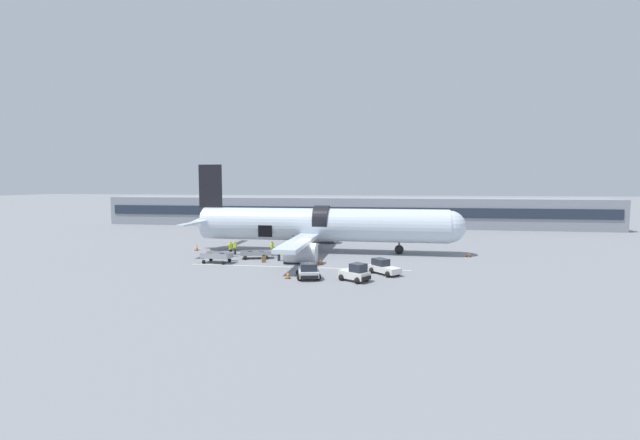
{
  "coord_description": "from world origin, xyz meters",
  "views": [
    {
      "loc": [
        7.99,
        -43.33,
        8.42
      ],
      "look_at": [
        0.29,
        4.4,
        4.24
      ],
      "focal_mm": 24.0,
      "sensor_mm": 36.0,
      "label": 1
    }
  ],
  "objects_px": {
    "ground_crew_supervisor": "(285,249)",
    "ground_crew_marshal": "(285,256)",
    "baggage_cart_queued": "(217,257)",
    "baggage_cart_loading": "(256,255)",
    "ground_crew_loader_b": "(279,253)",
    "baggage_tug_mid": "(355,273)",
    "suitcase_on_tarmac_upright": "(264,259)",
    "ground_crew_loader_a": "(231,248)",
    "airplane": "(319,226)",
    "ground_crew_driver": "(235,247)",
    "baggage_tug_lead": "(384,268)",
    "baggage_tug_rear": "(308,271)",
    "ground_crew_helper": "(272,248)"
  },
  "relations": [
    {
      "from": "baggage_tug_rear",
      "to": "ground_crew_helper",
      "type": "distance_m",
      "value": 13.4
    },
    {
      "from": "baggage_tug_rear",
      "to": "ground_crew_supervisor",
      "type": "distance_m",
      "value": 10.98
    },
    {
      "from": "baggage_tug_lead",
      "to": "ground_crew_marshal",
      "type": "distance_m",
      "value": 10.74
    },
    {
      "from": "baggage_tug_lead",
      "to": "ground_crew_helper",
      "type": "bearing_deg",
      "value": 146.03
    },
    {
      "from": "baggage_tug_rear",
      "to": "suitcase_on_tarmac_upright",
      "type": "bearing_deg",
      "value": 132.38
    },
    {
      "from": "ground_crew_marshal",
      "to": "baggage_tug_mid",
      "type": "bearing_deg",
      "value": -39.8
    },
    {
      "from": "ground_crew_driver",
      "to": "airplane",
      "type": "bearing_deg",
      "value": 20.44
    },
    {
      "from": "baggage_tug_lead",
      "to": "ground_crew_driver",
      "type": "xyz_separation_m",
      "value": [
        -17.46,
        8.17,
        0.25
      ]
    },
    {
      "from": "ground_crew_loader_b",
      "to": "ground_crew_supervisor",
      "type": "xyz_separation_m",
      "value": [
        0.23,
        2.06,
        0.06
      ]
    },
    {
      "from": "airplane",
      "to": "baggage_cart_loading",
      "type": "relative_size",
      "value": 7.93
    },
    {
      "from": "ground_crew_driver",
      "to": "suitcase_on_tarmac_upright",
      "type": "height_order",
      "value": "ground_crew_driver"
    },
    {
      "from": "ground_crew_helper",
      "to": "ground_crew_marshal",
      "type": "xyz_separation_m",
      "value": [
        2.89,
        -5.57,
        0.07
      ]
    },
    {
      "from": "baggage_cart_queued",
      "to": "baggage_cart_loading",
      "type": "bearing_deg",
      "value": 44.4
    },
    {
      "from": "airplane",
      "to": "ground_crew_loader_b",
      "type": "xyz_separation_m",
      "value": [
        -3.3,
        -6.6,
        -2.36
      ]
    },
    {
      "from": "ground_crew_supervisor",
      "to": "ground_crew_marshal",
      "type": "xyz_separation_m",
      "value": [
        0.87,
        -3.88,
        -0.03
      ]
    },
    {
      "from": "ground_crew_loader_a",
      "to": "baggage_cart_queued",
      "type": "bearing_deg",
      "value": -90.35
    },
    {
      "from": "airplane",
      "to": "baggage_tug_rear",
      "type": "height_order",
      "value": "airplane"
    },
    {
      "from": "ground_crew_driver",
      "to": "ground_crew_supervisor",
      "type": "xyz_separation_m",
      "value": [
        6.37,
        -1.03,
        0.09
      ]
    },
    {
      "from": "airplane",
      "to": "suitcase_on_tarmac_upright",
      "type": "distance_m",
      "value": 9.57
    },
    {
      "from": "baggage_tug_rear",
      "to": "baggage_tug_lead",
      "type": "bearing_deg",
      "value": 23.47
    },
    {
      "from": "baggage_tug_mid",
      "to": "baggage_cart_loading",
      "type": "distance_m",
      "value": 15.08
    },
    {
      "from": "airplane",
      "to": "ground_crew_loader_b",
      "type": "relative_size",
      "value": 20.16
    },
    {
      "from": "airplane",
      "to": "baggage_cart_loading",
      "type": "xyz_separation_m",
      "value": [
        -6.21,
        -5.63,
        -2.81
      ]
    },
    {
      "from": "ground_crew_driver",
      "to": "ground_crew_supervisor",
      "type": "bearing_deg",
      "value": -9.16
    },
    {
      "from": "ground_crew_driver",
      "to": "suitcase_on_tarmac_upright",
      "type": "xyz_separation_m",
      "value": [
        4.81,
        -4.34,
        -0.5
      ]
    },
    {
      "from": "baggage_tug_rear",
      "to": "suitcase_on_tarmac_upright",
      "type": "relative_size",
      "value": 4.21
    },
    {
      "from": "baggage_tug_mid",
      "to": "ground_crew_loader_b",
      "type": "distance_m",
      "value": 12.24
    },
    {
      "from": "baggage_tug_mid",
      "to": "airplane",
      "type": "bearing_deg",
      "value": 110.66
    },
    {
      "from": "ground_crew_marshal",
      "to": "ground_crew_loader_b",
      "type": "bearing_deg",
      "value": 121.03
    },
    {
      "from": "baggage_cart_queued",
      "to": "ground_crew_loader_a",
      "type": "distance_m",
      "value": 3.97
    },
    {
      "from": "baggage_cart_loading",
      "to": "ground_crew_supervisor",
      "type": "height_order",
      "value": "ground_crew_supervisor"
    },
    {
      "from": "ground_crew_supervisor",
      "to": "ground_crew_marshal",
      "type": "relative_size",
      "value": 1.04
    },
    {
      "from": "baggage_cart_queued",
      "to": "ground_crew_marshal",
      "type": "bearing_deg",
      "value": 3.25
    },
    {
      "from": "ground_crew_supervisor",
      "to": "ground_crew_marshal",
      "type": "bearing_deg",
      "value": -77.38
    },
    {
      "from": "baggage_tug_rear",
      "to": "ground_crew_loader_a",
      "type": "height_order",
      "value": "ground_crew_loader_a"
    },
    {
      "from": "baggage_tug_rear",
      "to": "suitcase_on_tarmac_upright",
      "type": "distance_m",
      "value": 9.04
    },
    {
      "from": "ground_crew_marshal",
      "to": "ground_crew_helper",
      "type": "bearing_deg",
      "value": 117.42
    },
    {
      "from": "baggage_cart_loading",
      "to": "ground_crew_marshal",
      "type": "xyz_separation_m",
      "value": [
        4.0,
        -2.79,
        0.47
      ]
    },
    {
      "from": "airplane",
      "to": "ground_crew_loader_b",
      "type": "distance_m",
      "value": 7.75
    },
    {
      "from": "ground_crew_loader_b",
      "to": "ground_crew_driver",
      "type": "distance_m",
      "value": 6.87
    },
    {
      "from": "baggage_tug_lead",
      "to": "ground_crew_loader_b",
      "type": "xyz_separation_m",
      "value": [
        -11.32,
        5.09,
        0.28
      ]
    },
    {
      "from": "baggage_tug_mid",
      "to": "suitcase_on_tarmac_upright",
      "type": "height_order",
      "value": "baggage_tug_mid"
    },
    {
      "from": "baggage_tug_rear",
      "to": "ground_crew_marshal",
      "type": "distance_m",
      "value": 7.13
    },
    {
      "from": "ground_crew_supervisor",
      "to": "baggage_cart_loading",
      "type": "bearing_deg",
      "value": -160.9
    },
    {
      "from": "baggage_cart_queued",
      "to": "ground_crew_driver",
      "type": "bearing_deg",
      "value": 89.58
    },
    {
      "from": "ground_crew_driver",
      "to": "ground_crew_marshal",
      "type": "relative_size",
      "value": 0.94
    },
    {
      "from": "baggage_tug_lead",
      "to": "ground_crew_marshal",
      "type": "bearing_deg",
      "value": 162.28
    },
    {
      "from": "baggage_cart_queued",
      "to": "ground_crew_driver",
      "type": "relative_size",
      "value": 2.53
    },
    {
      "from": "ground_crew_marshal",
      "to": "baggage_tug_lead",
      "type": "bearing_deg",
      "value": -17.72
    },
    {
      "from": "ground_crew_loader_b",
      "to": "ground_crew_helper",
      "type": "relative_size",
      "value": 1.05
    }
  ]
}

